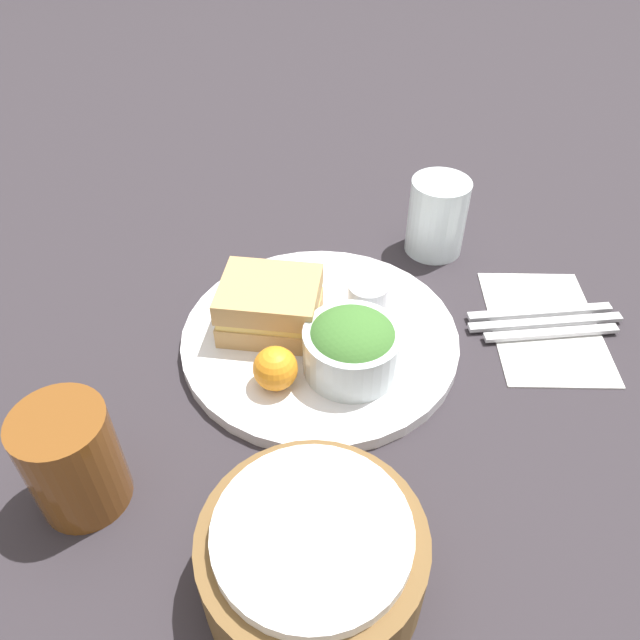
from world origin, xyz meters
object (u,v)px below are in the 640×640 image
Objects in this scene: fork at (540,312)px; spoon at (551,333)px; water_glass at (437,217)px; plate at (320,338)px; sandwich at (270,305)px; bread_basket at (318,557)px; dressing_cup at (368,297)px; salad_bowl at (352,346)px; drink_glass at (73,460)px; knife at (545,322)px.

spoon is (-0.00, 0.04, 0.00)m from fork.
plate is at bearing 51.22° from water_glass.
plate is 1.78× the size of fork.
sandwich is at bearing 179.72° from fork.
water_glass reaches higher than bread_basket.
dressing_cup is 0.27× the size of fork.
drink_glass is (0.24, 0.15, 0.01)m from salad_bowl.
water_glass is (-0.14, -0.46, 0.01)m from bread_basket.
salad_bowl is 0.58× the size of bread_basket.
dressing_cup is 0.26× the size of bread_basket.
knife is (-0.26, -0.31, -0.03)m from bread_basket.
drink_glass is 0.52m from water_glass.
spoon is 0.21m from water_glass.
bread_basket reaches higher than plate.
fork is 1.71× the size of water_glass.
spoon is at bearing 172.25° from dressing_cup.
spoon is (-0.32, -0.00, -0.04)m from sandwich.
bread_basket is 0.48m from water_glass.
sandwich is 0.67× the size of fork.
sandwich is at bearing -13.06° from plate.
bread_basket is (-0.06, 0.29, -0.00)m from sandwich.
bread_basket is 1.01× the size of fork.
sandwich is 2.52× the size of dressing_cup.
bread_basket is (-0.21, 0.07, -0.01)m from drink_glass.
drink_glass reaches higher than water_glass.
dressing_cup is at bearing 165.07° from spoon.
knife is (-0.47, -0.23, -0.05)m from drink_glass.
fork is at bearing -168.91° from plate.
drink_glass reaches higher than sandwich.
bread_basket is at bearing -139.01° from spoon.
drink_glass is (0.26, 0.24, 0.02)m from dressing_cup.
sandwich is 0.32m from spoon.
dressing_cup reaches higher than plate.
plate is 1.98× the size of spoon.
plate reaches higher than knife.
sandwich is at bearing 40.12° from water_glass.
salad_bowl is 0.25m from fork.
drink_glass reaches higher than spoon.
dressing_cup is at bearing -136.83° from drink_glass.
plate is 0.29m from drink_glass.
fork is 0.95× the size of knife.
salad_bowl is 0.26m from water_glass.
water_glass is at bearing -132.63° from drink_glass.
plate is 0.26m from knife.
knife is at bearing -129.89° from bread_basket.
water_glass is (-0.20, -0.17, 0.01)m from sandwich.
spoon is at bearing -176.75° from plate.
sandwich is at bearing 176.45° from knife.
drink_glass is at bearing 54.78° from sandwich.
knife is at bearing 90.00° from spoon.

